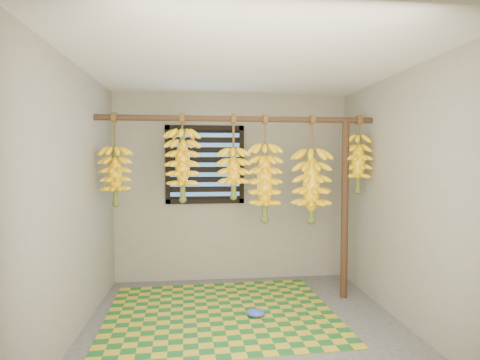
{
  "coord_description": "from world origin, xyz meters",
  "views": [
    {
      "loc": [
        -0.42,
        -3.32,
        1.55
      ],
      "look_at": [
        0.0,
        0.55,
        1.35
      ],
      "focal_mm": 28.0,
      "sensor_mm": 36.0,
      "label": 1
    }
  ],
  "objects": [
    {
      "name": "floor",
      "position": [
        0.0,
        0.0,
        -0.01
      ],
      "size": [
        3.0,
        3.0,
        0.01
      ],
      "primitive_type": "cube",
      "color": "#464646",
      "rests_on": "ground"
    },
    {
      "name": "ceiling",
      "position": [
        0.0,
        0.0,
        2.4
      ],
      "size": [
        3.0,
        3.0,
        0.01
      ],
      "primitive_type": "cube",
      "color": "silver",
      "rests_on": "wall_back"
    },
    {
      "name": "wall_back",
      "position": [
        0.0,
        1.5,
        1.2
      ],
      "size": [
        3.0,
        0.01,
        2.4
      ],
      "primitive_type": "cube",
      "color": "gray",
      "rests_on": "floor"
    },
    {
      "name": "wall_left",
      "position": [
        -1.5,
        0.0,
        1.2
      ],
      "size": [
        0.01,
        3.0,
        2.4
      ],
      "primitive_type": "cube",
      "color": "gray",
      "rests_on": "floor"
    },
    {
      "name": "wall_right",
      "position": [
        1.5,
        0.0,
        1.2
      ],
      "size": [
        0.01,
        3.0,
        2.4
      ],
      "primitive_type": "cube",
      "color": "gray",
      "rests_on": "floor"
    },
    {
      "name": "window",
      "position": [
        -0.35,
        1.48,
        1.5
      ],
      "size": [
        1.0,
        0.04,
        1.0
      ],
      "color": "black",
      "rests_on": "wall_back"
    },
    {
      "name": "hanging_pole",
      "position": [
        0.0,
        0.7,
        2.0
      ],
      "size": [
        3.0,
        0.06,
        0.06
      ],
      "primitive_type": "cylinder",
      "rotation": [
        0.0,
        1.57,
        0.0
      ],
      "color": "#49301B",
      "rests_on": "wall_left"
    },
    {
      "name": "support_post",
      "position": [
        1.2,
        0.7,
        1.0
      ],
      "size": [
        0.08,
        0.08,
        2.0
      ],
      "primitive_type": "cylinder",
      "color": "#49301B",
      "rests_on": "floor"
    },
    {
      "name": "woven_mat",
      "position": [
        -0.21,
        0.39,
        0.01
      ],
      "size": [
        2.34,
        1.91,
        0.01
      ],
      "primitive_type": "cube",
      "rotation": [
        0.0,
        0.0,
        0.04
      ],
      "color": "#1C5F26",
      "rests_on": "floor"
    },
    {
      "name": "plastic_bag",
      "position": [
        0.12,
        0.26,
        0.05
      ],
      "size": [
        0.22,
        0.19,
        0.08
      ],
      "primitive_type": "ellipsoid",
      "rotation": [
        0.0,
        0.0,
        -0.3
      ],
      "color": "blue",
      "rests_on": "woven_mat"
    },
    {
      "name": "banana_bunch_a",
      "position": [
        -1.3,
        0.7,
        1.39
      ],
      "size": [
        0.32,
        0.32,
        0.97
      ],
      "color": "brown",
      "rests_on": "hanging_pole"
    },
    {
      "name": "banana_bunch_b",
      "position": [
        -0.6,
        0.7,
        1.5
      ],
      "size": [
        0.36,
        0.36,
        0.93
      ],
      "color": "brown",
      "rests_on": "hanging_pole"
    },
    {
      "name": "banana_bunch_c",
      "position": [
        -0.05,
        0.7,
        1.42
      ],
      "size": [
        0.34,
        0.34,
        0.91
      ],
      "color": "brown",
      "rests_on": "hanging_pole"
    },
    {
      "name": "banana_bunch_d",
      "position": [
        0.29,
        0.7,
        1.31
      ],
      "size": [
        0.34,
        0.34,
        1.16
      ],
      "color": "brown",
      "rests_on": "hanging_pole"
    },
    {
      "name": "banana_bunch_e",
      "position": [
        0.81,
        0.7,
        1.27
      ],
      "size": [
        0.4,
        0.4,
        1.18
      ],
      "color": "brown",
      "rests_on": "hanging_pole"
    },
    {
      "name": "banana_bunch_f",
      "position": [
        1.35,
        0.7,
        1.52
      ],
      "size": [
        0.29,
        0.29,
        0.86
      ],
      "color": "brown",
      "rests_on": "hanging_pole"
    }
  ]
}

